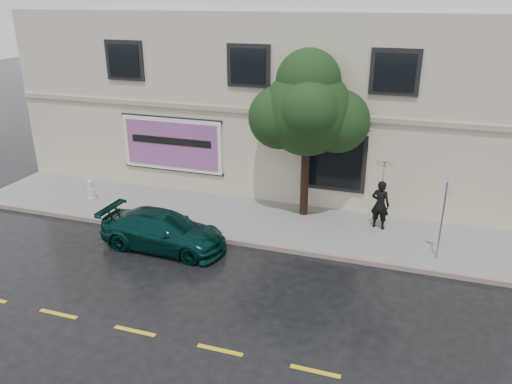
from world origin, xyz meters
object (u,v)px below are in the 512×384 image
(car, at_px, (163,231))
(fire_hydrant, at_px, (91,189))
(pedestrian, at_px, (380,205))
(street_tree, at_px, (307,112))

(car, relative_size, fire_hydrant, 4.97)
(pedestrian, bearing_deg, street_tree, 6.08)
(fire_hydrant, bearing_deg, pedestrian, 7.74)
(street_tree, distance_m, fire_hydrant, 8.84)
(car, bearing_deg, fire_hydrant, 63.06)
(fire_hydrant, bearing_deg, car, -25.80)
(pedestrian, distance_m, fire_hydrant, 10.82)
(car, distance_m, fire_hydrant, 5.04)
(street_tree, bearing_deg, car, -135.38)
(pedestrian, xyz_separation_m, street_tree, (-2.67, 0.34, 2.88))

